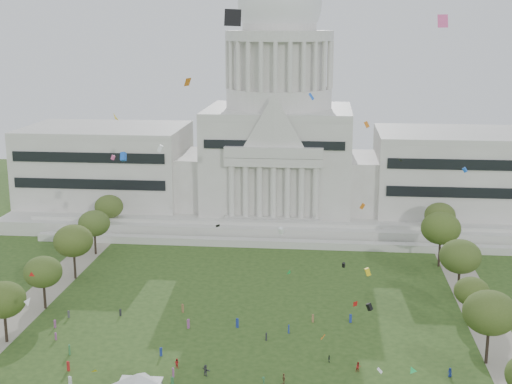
{
  "coord_description": "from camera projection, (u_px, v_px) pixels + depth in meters",
  "views": [
    {
      "loc": [
        15.06,
        -103.08,
        58.93
      ],
      "look_at": [
        0.0,
        45.0,
        24.0
      ],
      "focal_mm": 50.0,
      "sensor_mm": 36.0,
      "label": 1
    }
  ],
  "objects": [
    {
      "name": "path_left",
      "position": [
        20.0,
        315.0,
        148.56
      ],
      "size": [
        8.0,
        160.0,
        0.04
      ],
      "primitive_type": "cube",
      "color": "gray",
      "rests_on": "ground"
    },
    {
      "name": "person_4",
      "position": [
        284.0,
        379.0,
        119.61
      ],
      "size": [
        0.83,
        1.27,
        2.01
      ],
      "primitive_type": "imported",
      "rotation": [
        0.0,
        0.0,
        4.88
      ],
      "color": "olive",
      "rests_on": "ground"
    },
    {
      "name": "row_tree_r_4",
      "position": [
        460.0,
        256.0,
        156.72
      ],
      "size": [
        9.19,
        9.19,
        13.06
      ],
      "color": "black",
      "rests_on": "ground"
    },
    {
      "name": "row_tree_l_3",
      "position": [
        43.0,
        272.0,
        150.1
      ],
      "size": [
        8.12,
        8.12,
        11.55
      ],
      "color": "black",
      "rests_on": "ground"
    },
    {
      "name": "row_tree_l_6",
      "position": [
        109.0,
        207.0,
        203.84
      ],
      "size": [
        8.19,
        8.19,
        11.64
      ],
      "color": "black",
      "rests_on": "ground"
    },
    {
      "name": "distant_crowd",
      "position": [
        165.0,
        347.0,
        131.8
      ],
      "size": [
        63.02,
        41.33,
        1.94
      ],
      "color": "silver",
      "rests_on": "ground"
    },
    {
      "name": "row_tree_l_2",
      "position": [
        3.0,
        300.0,
        134.03
      ],
      "size": [
        8.42,
        8.42,
        11.97
      ],
      "color": "black",
      "rests_on": "ground"
    },
    {
      "name": "person_0",
      "position": [
        450.0,
        372.0,
        122.21
      ],
      "size": [
        0.96,
        0.92,
        1.66
      ],
      "primitive_type": "imported",
      "rotation": [
        0.0,
        0.0,
        5.61
      ],
      "color": "navy",
      "rests_on": "ground"
    },
    {
      "name": "row_tree_r_3",
      "position": [
        472.0,
        291.0,
        142.19
      ],
      "size": [
        7.01,
        7.01,
        9.98
      ],
      "color": "black",
      "rests_on": "ground"
    },
    {
      "name": "row_tree_r_2",
      "position": [
        490.0,
        313.0,
        125.11
      ],
      "size": [
        9.55,
        9.55,
        13.58
      ],
      "color": "black",
      "rests_on": "ground"
    },
    {
      "name": "capitol",
      "position": [
        278.0,
        147.0,
        219.71
      ],
      "size": [
        160.0,
        64.5,
        91.3
      ],
      "color": "beige",
      "rests_on": "ground"
    },
    {
      "name": "person_10",
      "position": [
        329.0,
        359.0,
        127.57
      ],
      "size": [
        0.44,
        0.79,
        1.34
      ],
      "primitive_type": "imported",
      "rotation": [
        0.0,
        0.0,
        1.55
      ],
      "color": "#26262B",
      "rests_on": "ground"
    },
    {
      "name": "row_tree_r_5",
      "position": [
        441.0,
        228.0,
        176.22
      ],
      "size": [
        9.82,
        9.82,
        13.96
      ],
      "color": "black",
      "rests_on": "ground"
    },
    {
      "name": "kite_swarm",
      "position": [
        233.0,
        215.0,
        114.14
      ],
      "size": [
        101.57,
        105.05,
        57.55
      ],
      "color": "blue",
      "rests_on": "ground"
    },
    {
      "name": "person_3",
      "position": [
        263.0,
        381.0,
        119.31
      ],
      "size": [
        0.71,
        1.1,
        1.57
      ],
      "primitive_type": "imported",
      "rotation": [
        0.0,
        0.0,
        4.91
      ],
      "color": "#33723F",
      "rests_on": "ground"
    },
    {
      "name": "row_tree_l_4",
      "position": [
        73.0,
        241.0,
        167.75
      ],
      "size": [
        9.29,
        9.29,
        13.21
      ],
      "color": "black",
      "rests_on": "ground"
    },
    {
      "name": "person_8",
      "position": [
        177.0,
        363.0,
        125.43
      ],
      "size": [
        1.0,
        0.81,
        1.79
      ],
      "primitive_type": "imported",
      "rotation": [
        0.0,
        0.0,
        2.78
      ],
      "color": "#B21E1E",
      "rests_on": "ground"
    },
    {
      "name": "person_5",
      "position": [
        206.0,
        370.0,
        122.59
      ],
      "size": [
        1.95,
        1.7,
        2.02
      ],
      "primitive_type": "imported",
      "rotation": [
        0.0,
        0.0,
        2.51
      ],
      "color": "#4C4C51",
      "rests_on": "ground"
    },
    {
      "name": "row_tree_r_6",
      "position": [
        440.0,
        215.0,
        193.67
      ],
      "size": [
        8.42,
        8.42,
        11.97
      ],
      "color": "black",
      "rests_on": "ground"
    },
    {
      "name": "row_tree_l_5",
      "position": [
        94.0,
        223.0,
        186.09
      ],
      "size": [
        8.33,
        8.33,
        11.85
      ],
      "color": "black",
      "rests_on": "ground"
    },
    {
      "name": "person_2",
      "position": [
        358.0,
        367.0,
        124.02
      ],
      "size": [
        1.02,
        0.87,
        1.8
      ],
      "primitive_type": "imported",
      "rotation": [
        0.0,
        0.0,
        0.45
      ],
      "color": "#B21E1E",
      "rests_on": "ground"
    },
    {
      "name": "path_right",
      "position": [
        492.0,
        334.0,
        139.11
      ],
      "size": [
        8.0,
        160.0,
        0.04
      ],
      "primitive_type": "cube",
      "color": "gray",
      "rests_on": "ground"
    },
    {
      "name": "event_tent",
      "position": [
        137.0,
        380.0,
        112.77
      ],
      "size": [
        9.73,
        9.73,
        5.37
      ],
      "color": "#4C4C4C",
      "rests_on": "ground"
    }
  ]
}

